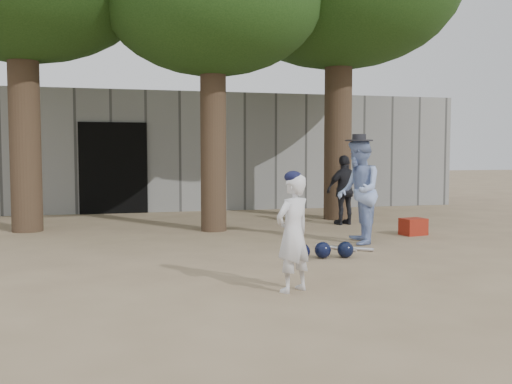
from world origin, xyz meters
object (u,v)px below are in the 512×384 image
object	(u,v)px
spectator_dark	(345,190)
red_bag	(413,227)
boy_player	(293,233)
spectator_blue	(358,191)

from	to	relation	value
spectator_dark	red_bag	world-z (taller)	spectator_dark
boy_player	spectator_dark	distance (m)	5.81
spectator_blue	red_bag	bearing A→B (deg)	131.07
boy_player	spectator_dark	xyz separation A→B (m)	(2.79, 5.10, 0.09)
spectator_dark	red_bag	size ratio (longest dim) A/B	3.39
boy_player	spectator_blue	bearing A→B (deg)	-154.45
spectator_blue	spectator_dark	world-z (taller)	spectator_blue
boy_player	spectator_blue	world-z (taller)	spectator_blue
spectator_dark	red_bag	xyz separation A→B (m)	(0.60, -1.68, -0.56)
spectator_blue	spectator_dark	distance (m)	2.46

